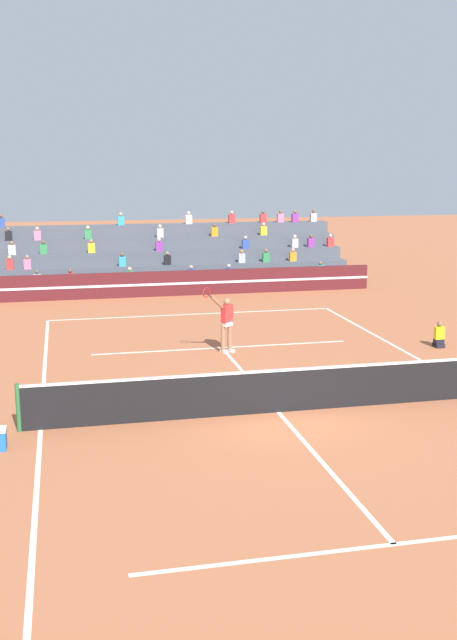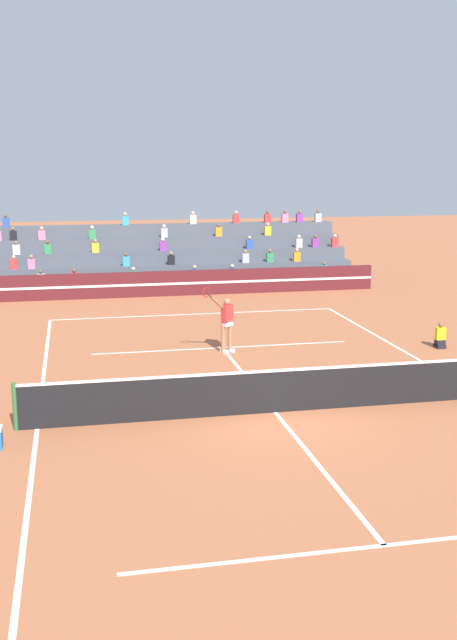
% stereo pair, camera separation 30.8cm
% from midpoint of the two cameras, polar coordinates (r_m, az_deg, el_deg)
% --- Properties ---
extents(ground_plane, '(120.00, 120.00, 0.00)m').
position_cam_midpoint_polar(ground_plane, '(17.95, 4.07, -7.04)').
color(ground_plane, '#AD603D').
extents(court_lines, '(11.10, 23.90, 0.01)m').
position_cam_midpoint_polar(court_lines, '(17.95, 4.07, -7.03)').
color(court_lines, white).
rests_on(court_lines, ground).
extents(tennis_net, '(12.00, 0.10, 1.10)m').
position_cam_midpoint_polar(tennis_net, '(17.78, 4.10, -5.38)').
color(tennis_net, '#2D6B38').
rests_on(tennis_net, ground).
extents(sponsor_banner_wall, '(18.00, 0.26, 1.10)m').
position_cam_midpoint_polar(sponsor_banner_wall, '(33.24, -3.51, 2.82)').
color(sponsor_banner_wall, '#51191E').
rests_on(sponsor_banner_wall, ground).
extents(bleacher_stand, '(17.45, 4.75, 3.38)m').
position_cam_midpoint_polar(bleacher_stand, '(36.90, -4.38, 4.46)').
color(bleacher_stand, '#4C515B').
rests_on(bleacher_stand, ground).
extents(ball_kid_courtside, '(0.30, 0.36, 0.84)m').
position_cam_midpoint_polar(ball_kid_courtside, '(24.84, 16.17, -1.31)').
color(ball_kid_courtside, black).
rests_on(ball_kid_courtside, ground).
extents(tennis_player, '(1.17, 0.84, 2.23)m').
position_cam_midpoint_polar(tennis_player, '(23.15, 0.21, -0.14)').
color(tennis_player, '#9E7051').
rests_on(tennis_player, ground).
extents(tennis_ball, '(0.07, 0.07, 0.07)m').
position_cam_midpoint_polar(tennis_ball, '(21.23, 10.56, -4.10)').
color(tennis_ball, '#C6DB33').
rests_on(tennis_ball, ground).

